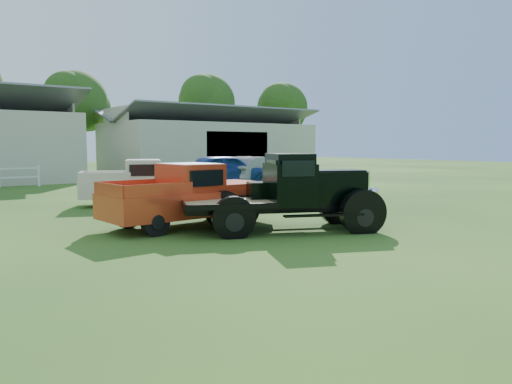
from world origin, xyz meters
TOP-DOWN VIEW (x-y plane):
  - ground at (0.00, 0.00)m, footprint 120.00×120.00m
  - shed_right at (14.00, 27.00)m, footprint 16.80×9.20m
  - tree_c at (5.00, 33.00)m, footprint 5.40×5.40m
  - tree_d at (18.00, 34.00)m, footprint 6.00×6.00m
  - tree_e at (26.00, 32.00)m, footprint 5.70×5.70m
  - vintage_flatbed at (0.93, 0.87)m, footprint 5.57×3.96m
  - red_pickup at (-0.85, 3.02)m, footprint 5.03×2.25m
  - white_pickup at (0.13, 8.55)m, footprint 4.93×3.45m
  - misc_car_blue at (7.16, 13.58)m, footprint 5.36×2.32m
  - misc_car_grey at (9.33, 14.19)m, footprint 5.08×3.81m

SIDE VIEW (x-z plane):
  - ground at x=0.00m, z-range 0.00..0.00m
  - misc_car_grey at x=9.33m, z-range 0.00..1.60m
  - white_pickup at x=0.13m, z-range 0.00..1.69m
  - red_pickup at x=-0.85m, z-range 0.00..1.79m
  - misc_car_blue at x=7.16m, z-range 0.00..1.80m
  - vintage_flatbed at x=0.93m, z-range 0.00..2.05m
  - shed_right at x=14.00m, z-range 0.00..5.20m
  - tree_c at x=5.00m, z-range 0.00..9.00m
  - tree_e at x=26.00m, z-range 0.00..9.50m
  - tree_d at x=18.00m, z-range 0.00..10.00m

